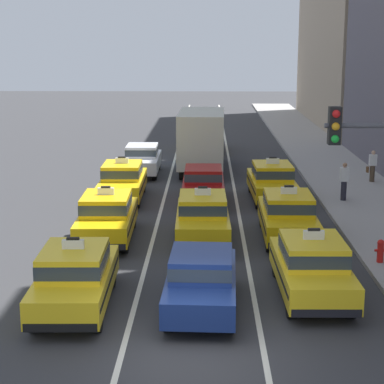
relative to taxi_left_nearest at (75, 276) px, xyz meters
The scene contains 19 objects.
ground_plane 4.23m from the taxi_left_nearest, 41.04° to the right, with size 160.00×160.00×0.00m, color #353538.
lane_stripe_left_center 17.37m from the taxi_left_nearest, 84.97° to the left, with size 0.14×80.00×0.01m, color silver.
lane_stripe_center_right 17.94m from the taxi_left_nearest, 74.72° to the left, with size 0.14×80.00×0.01m, color silver.
sidewalk_curb 16.06m from the taxi_left_nearest, 49.96° to the left, with size 4.00×90.00×0.15m, color #9E9993.
taxi_left_nearest is the anchor object (origin of this frame).
taxi_left_second 6.20m from the taxi_left_nearest, 90.68° to the left, with size 1.92×4.60×1.96m.
taxi_left_third 12.28m from the taxi_left_nearest, 91.26° to the left, with size 1.88×4.59×1.96m.
sedan_left_fourth 18.06m from the taxi_left_nearest, 89.86° to the left, with size 1.79×4.31×1.58m.
sedan_center_nearest 3.29m from the taxi_left_nearest, ahead, with size 1.91×4.36×1.58m.
taxi_center_second 7.03m from the taxi_left_nearest, 62.19° to the left, with size 1.88×4.58×1.96m.
sedan_center_third 12.25m from the taxi_left_nearest, 74.49° to the left, with size 1.77×4.30×1.58m.
box_truck_center_fourth 19.42m from the taxi_left_nearest, 80.62° to the left, with size 2.44×7.02×3.27m.
taxi_center_fifth 26.21m from the taxi_left_nearest, 82.95° to the left, with size 1.93×4.60×1.96m.
taxi_right_nearest 6.37m from the taxi_left_nearest, ahead, with size 1.90×4.59×1.96m.
taxi_right_second 9.01m from the taxi_left_nearest, 45.85° to the left, with size 1.86×4.58×1.96m.
taxi_right_third 13.83m from the taxi_left_nearest, 63.06° to the left, with size 1.94×4.61×1.96m.
pedestrian_near_crosswalk 15.05m from the taxi_left_nearest, 51.81° to the left, with size 0.36×0.24×1.64m.
pedestrian_by_storefront 19.54m from the taxi_left_nearest, 54.07° to the left, with size 0.47×0.24×1.53m.
fire_hydrant 9.48m from the taxi_left_nearest, 21.68° to the left, with size 0.36×0.22×0.73m.
Camera 1 is at (0.29, -13.81, 6.87)m, focal length 63.03 mm.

